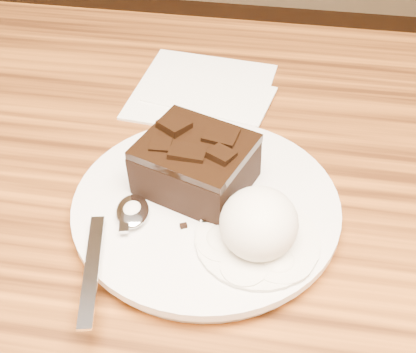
# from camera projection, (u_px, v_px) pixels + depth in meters

# --- Properties ---
(plate) EXTENTS (0.24, 0.24, 0.02)m
(plate) POSITION_uv_depth(u_px,v_px,m) (206.00, 209.00, 0.50)
(plate) COLOR silver
(plate) RESTS_ON dining_table
(brownie) EXTENTS (0.11, 0.10, 0.04)m
(brownie) POSITION_uv_depth(u_px,v_px,m) (196.00, 167.00, 0.50)
(brownie) COLOR black
(brownie) RESTS_ON plate
(ice_cream_scoop) EXTENTS (0.06, 0.07, 0.05)m
(ice_cream_scoop) POSITION_uv_depth(u_px,v_px,m) (259.00, 223.00, 0.45)
(ice_cream_scoop) COLOR white
(ice_cream_scoop) RESTS_ON plate
(melt_puddle) EXTENTS (0.10, 0.10, 0.00)m
(melt_puddle) POSITION_uv_depth(u_px,v_px,m) (257.00, 241.00, 0.46)
(melt_puddle) COLOR white
(melt_puddle) RESTS_ON plate
(spoon) EXTENTS (0.06, 0.16, 0.01)m
(spoon) POSITION_uv_depth(u_px,v_px,m) (133.00, 213.00, 0.48)
(spoon) COLOR silver
(spoon) RESTS_ON plate
(napkin) EXTENTS (0.16, 0.16, 0.01)m
(napkin) POSITION_uv_depth(u_px,v_px,m) (202.00, 90.00, 0.65)
(napkin) COLOR white
(napkin) RESTS_ON dining_table
(crumb_a) EXTENTS (0.01, 0.01, 0.00)m
(crumb_a) POSITION_uv_depth(u_px,v_px,m) (248.00, 232.00, 0.47)
(crumb_a) COLOR black
(crumb_a) RESTS_ON plate
(crumb_b) EXTENTS (0.01, 0.01, 0.00)m
(crumb_b) POSITION_uv_depth(u_px,v_px,m) (210.00, 198.00, 0.50)
(crumb_b) COLOR black
(crumb_b) RESTS_ON plate
(crumb_c) EXTENTS (0.01, 0.01, 0.00)m
(crumb_c) POSITION_uv_depth(u_px,v_px,m) (183.00, 226.00, 0.47)
(crumb_c) COLOR black
(crumb_c) RESTS_ON plate
(crumb_d) EXTENTS (0.01, 0.01, 0.00)m
(crumb_d) POSITION_uv_depth(u_px,v_px,m) (205.00, 222.00, 0.48)
(crumb_d) COLOR black
(crumb_d) RESTS_ON plate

